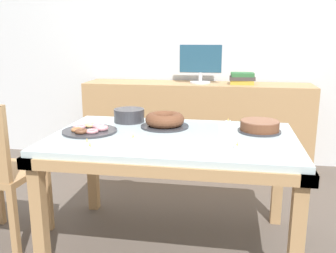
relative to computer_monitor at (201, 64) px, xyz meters
name	(u,v)px	position (x,y,z in m)	size (l,w,h in m)	color
ground_plane	(173,243)	(-0.03, -1.48, -1.05)	(12.00, 12.00, 0.00)	#564C44
wall_back	(200,37)	(-0.03, 0.30, 0.25)	(8.00, 0.10, 2.60)	silver
dining_table	(173,149)	(-0.03, -1.48, -0.41)	(1.49, 0.94, 0.72)	silver
sideboard	(196,126)	(-0.03, 0.00, -0.62)	(2.20, 0.44, 0.86)	tan
computer_monitor	(201,64)	(0.00, 0.00, 0.00)	(0.42, 0.20, 0.38)	silver
book_stack	(242,78)	(0.40, 0.00, -0.14)	(0.24, 0.18, 0.11)	#B29933
cake_chocolate_round	(260,127)	(0.48, -1.31, -0.29)	(0.26, 0.26, 0.07)	#333338
cake_golden_bundt	(165,121)	(-0.12, -1.29, -0.28)	(0.31, 0.31, 0.09)	#333338
pastry_platter	(90,130)	(-0.55, -1.50, -0.31)	(0.34, 0.34, 0.04)	#333338
plate_stack	(129,115)	(-0.39, -1.17, -0.28)	(0.21, 0.21, 0.09)	#333338
tealight_right_edge	(90,147)	(-0.42, -1.84, -0.31)	(0.04, 0.04, 0.04)	silver
tealight_near_front	(133,138)	(-0.24, -1.63, -0.31)	(0.04, 0.04, 0.04)	silver
tealight_left_edge	(237,146)	(0.35, -1.69, -0.31)	(0.04, 0.04, 0.04)	silver
tealight_near_cakes	(87,142)	(-0.47, -1.75, -0.31)	(0.04, 0.04, 0.04)	silver
tealight_centre	(228,122)	(0.29, -1.09, -0.31)	(0.04, 0.04, 0.04)	silver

